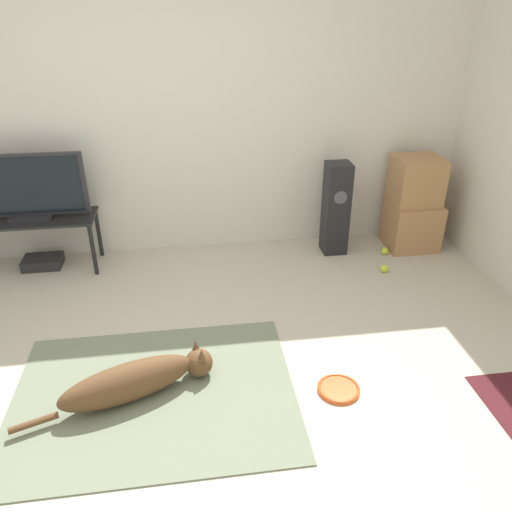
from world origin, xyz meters
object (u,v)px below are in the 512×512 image
object	(u,v)px
dog	(137,380)
game_console	(43,262)
frisbee	(339,389)
cardboard_box_lower	(411,225)
cardboard_box_upper	(416,181)
tv	(26,188)
floor_speaker	(336,209)
tennis_ball_near_speaker	(385,251)
tennis_ball_by_boxes	(384,269)
tv_stand	(34,225)

from	to	relation	value
dog	game_console	distance (m)	1.99
frisbee	cardboard_box_lower	world-z (taller)	cardboard_box_lower
cardboard_box_upper	tv	xyz separation A→B (m)	(-3.34, 0.03, 0.09)
dog	cardboard_box_lower	distance (m)	2.95
tv	game_console	distance (m)	0.70
frisbee	cardboard_box_upper	size ratio (longest dim) A/B	0.61
floor_speaker	tennis_ball_near_speaker	bearing A→B (deg)	-17.48
game_console	floor_speaker	bearing A→B (deg)	-1.36
floor_speaker	game_console	xyz separation A→B (m)	(-2.62, 0.06, -0.38)
tennis_ball_by_boxes	dog	bearing A→B (deg)	-148.42
tennis_ball_near_speaker	game_console	distance (m)	3.08
dog	tennis_ball_by_boxes	xyz separation A→B (m)	(2.01, 1.23, -0.09)
cardboard_box_upper	cardboard_box_lower	bearing A→B (deg)	-51.62
floor_speaker	tv	bearing A→B (deg)	179.11
frisbee	tv_stand	world-z (taller)	tv_stand
cardboard_box_lower	cardboard_box_upper	world-z (taller)	cardboard_box_upper
cardboard_box_lower	tv	distance (m)	3.40
dog	cardboard_box_upper	world-z (taller)	cardboard_box_upper
tv	tennis_ball_by_boxes	distance (m)	3.06
tv_stand	tennis_ball_by_boxes	size ratio (longest dim) A/B	15.43
frisbee	tv	bearing A→B (deg)	138.86
game_console	cardboard_box_lower	bearing A→B (deg)	-1.21
dog	tv_stand	distance (m)	1.99
dog	frisbee	bearing A→B (deg)	-5.91
dog	tennis_ball_by_boxes	size ratio (longest dim) A/B	17.08
frisbee	tennis_ball_near_speaker	world-z (taller)	tennis_ball_near_speaker
tennis_ball_near_speaker	game_console	size ratio (longest dim) A/B	0.20
tennis_ball_by_boxes	game_console	size ratio (longest dim) A/B	0.20
tv_stand	tennis_ball_near_speaker	world-z (taller)	tv_stand
frisbee	tennis_ball_near_speaker	xyz separation A→B (m)	(0.94, 1.68, 0.02)
frisbee	floor_speaker	size ratio (longest dim) A/B	0.31
cardboard_box_upper	frisbee	bearing A→B (deg)	-123.61
cardboard_box_upper	tv_stand	bearing A→B (deg)	179.50
cardboard_box_lower	tennis_ball_by_boxes	distance (m)	0.64
tv_stand	tennis_ball_by_boxes	world-z (taller)	tv_stand
tv_stand	cardboard_box_lower	bearing A→B (deg)	-0.79
cardboard_box_lower	tennis_ball_by_boxes	xyz separation A→B (m)	(-0.42, -0.45, -0.19)
tv	tennis_ball_near_speaker	bearing A→B (deg)	-3.43
tennis_ball_near_speaker	floor_speaker	bearing A→B (deg)	162.52
frisbee	tv	xyz separation A→B (m)	(-2.13, 1.86, 0.73)
cardboard_box_lower	tennis_ball_near_speaker	bearing A→B (deg)	-155.09
floor_speaker	game_console	bearing A→B (deg)	178.64
tennis_ball_by_boxes	game_console	xyz separation A→B (m)	(-2.94, 0.52, 0.01)
frisbee	tennis_ball_near_speaker	size ratio (longest dim) A/B	3.92
tennis_ball_by_boxes	cardboard_box_lower	bearing A→B (deg)	47.30
dog	cardboard_box_lower	world-z (taller)	cardboard_box_lower
frisbee	floor_speaker	xyz separation A→B (m)	(0.48, 1.82, 0.41)
tennis_ball_by_boxes	floor_speaker	bearing A→B (deg)	125.40
cardboard_box_upper	tv	bearing A→B (deg)	179.45
tennis_ball_by_boxes	game_console	distance (m)	2.99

